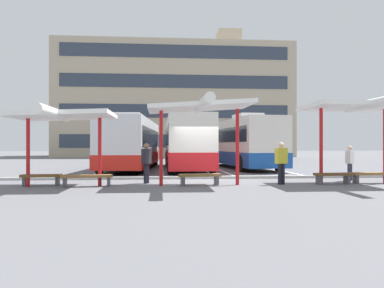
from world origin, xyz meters
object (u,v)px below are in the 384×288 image
waiting_shelter_1 (200,108)px  bench_3 (333,176)px  waiting_passenger_1 (350,161)px  waiting_shelter_2 (357,108)px  coach_bus_1 (186,144)px  waiting_passenger_0 (281,160)px  coach_bus_2 (241,144)px  bench_0 (41,177)px  waiting_shelter_0 (62,117)px  bench_1 (87,178)px  bench_4 (374,175)px  bench_2 (200,177)px  coach_bus_0 (132,144)px  waiting_passenger_2 (146,160)px

waiting_shelter_1 → bench_3: size_ratio=2.95×
waiting_shelter_1 → waiting_passenger_1: (6.81, 1.53, -2.13)m
waiting_shelter_2 → bench_3: waiting_shelter_2 is taller
coach_bus_1 → waiting_passenger_0: coach_bus_1 is taller
coach_bus_2 → bench_0: 14.74m
waiting_shelter_0 → waiting_passenger_1: 12.25m
coach_bus_1 → coach_bus_2: 4.09m
waiting_shelter_0 → bench_1: waiting_shelter_0 is taller
waiting_shelter_1 → bench_4: (7.22, 0.36, -2.67)m
waiting_shelter_0 → bench_3: (10.64, 0.20, -2.32)m
waiting_shelter_0 → bench_2: 5.71m
bench_2 → coach_bus_2: bearing=69.8°
bench_3 → coach_bus_0: bearing=130.2°
coach_bus_2 → waiting_passenger_2: size_ratio=6.63×
waiting_shelter_0 → bench_3: bearing=1.1°
coach_bus_1 → waiting_shelter_1: (-0.10, -9.89, 1.37)m
bench_4 → waiting_passenger_2: waiting_passenger_2 is taller
coach_bus_2 → bench_3: 11.04m
waiting_shelter_1 → bench_0: bearing=175.6°
bench_0 → bench_1: 1.84m
bench_1 → bench_2: 4.32m
bench_0 → coach_bus_2: bearing=46.4°
bench_3 → bench_4: bearing=4.2°
coach_bus_0 → bench_0: (-2.72, -10.18, -1.29)m
waiting_shelter_1 → bench_3: (5.42, 0.23, -2.68)m
bench_4 → waiting_passenger_2: bearing=175.4°
coach_bus_2 → waiting_shelter_2: size_ratio=2.31×
waiting_shelter_1 → waiting_shelter_0: bearing=179.7°
waiting_shelter_1 → bench_2: size_ratio=2.66×
waiting_shelter_0 → waiting_shelter_1: size_ratio=1.07×
coach_bus_2 → bench_4: 11.28m
waiting_shelter_0 → waiting_passenger_2: 3.70m
waiting_passenger_0 → waiting_passenger_1: waiting_passenger_0 is taller
bench_4 → waiting_passenger_0: waiting_passenger_0 is taller
coach_bus_0 → coach_bus_1: size_ratio=1.02×
waiting_passenger_0 → waiting_shelter_0: bearing=-178.3°
coach_bus_1 → waiting_shelter_2: bearing=-57.7°
waiting_shelter_0 → bench_3: waiting_shelter_0 is taller
waiting_shelter_0 → bench_1: 2.48m
waiting_shelter_1 → bench_2: waiting_shelter_1 is taller
coach_bus_2 → bench_1: bearing=-127.2°
bench_2 → waiting_passenger_1: (6.81, 1.31, 0.54)m
waiting_shelter_0 → bench_4: bearing=1.5°
bench_2 → waiting_passenger_2: 2.38m
coach_bus_0 → bench_4: coach_bus_0 is taller
coach_bus_1 → bench_4: (7.12, -9.53, -1.30)m
bench_3 → waiting_shelter_0: bearing=-178.9°
coach_bus_1 → bench_0: size_ratio=7.73×
waiting_shelter_1 → waiting_shelter_2: (6.32, 0.03, 0.06)m
coach_bus_2 → waiting_passenger_1: (2.80, -9.57, -0.78)m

